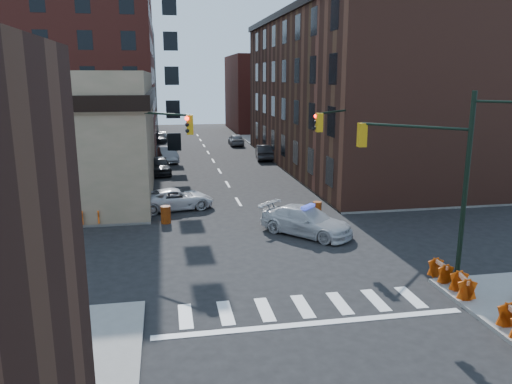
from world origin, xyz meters
name	(u,v)px	position (x,y,z in m)	size (l,w,h in m)	color
ground	(267,248)	(0.00, 0.00, 0.00)	(140.00, 140.00, 0.00)	black
sidewalk_ne	(396,148)	(23.00, 32.75, 0.07)	(34.00, 54.50, 0.15)	gray
bank_building	(2,133)	(-17.00, 16.50, 4.50)	(22.00, 22.00, 9.00)	#9D8267
apartment_block	(43,47)	(-18.50, 40.00, 12.00)	(25.00, 25.00, 24.00)	maroon
commercial_row_ne	(352,94)	(13.00, 22.50, 7.00)	(14.00, 34.00, 14.00)	#512B20
filler_nw	(93,81)	(-16.00, 62.00, 8.00)	(20.00, 18.00, 16.00)	#50473C
filler_ne	(279,93)	(14.00, 58.00, 6.00)	(16.00, 16.00, 12.00)	maroon
signal_pole_se	(438,178)	(6.04, -5.52, 4.61)	(5.40, 5.27, 8.00)	black
signal_pole_nw	(150,153)	(-5.85, 5.34, 4.34)	(3.58, 3.67, 8.00)	black
signal_pole_ne	(342,148)	(5.84, 5.35, 4.34)	(3.67, 3.58, 8.00)	black
tree_ne_near	(287,128)	(7.50, 26.00, 3.49)	(3.00, 3.00, 4.85)	black
tree_ne_far	(271,122)	(7.50, 34.00, 3.49)	(3.00, 3.00, 4.85)	black
police_car	(306,221)	(2.64, 1.90, 0.78)	(2.19, 5.39, 1.56)	silver
pickup	(176,199)	(-4.40, 8.81, 0.70)	(2.33, 5.05, 1.40)	silver
parked_car_wnear	(160,165)	(-5.50, 21.53, 0.80)	(1.88, 4.68, 1.59)	black
parked_car_wfar	(168,154)	(-4.68, 28.17, 0.78)	(1.65, 4.74, 1.56)	gray
parked_car_wdeep	(160,138)	(-5.50, 44.42, 0.64)	(1.79, 4.39, 1.28)	black
parked_car_enear	(264,152)	(5.50, 27.99, 0.79)	(1.68, 4.81, 1.58)	black
parked_car_efar	(236,139)	(4.16, 39.74, 0.76)	(1.79, 4.46, 1.52)	gray
pedestrian_a	(81,202)	(-10.31, 7.78, 1.01)	(0.63, 0.41, 1.72)	black
pedestrian_b	(43,208)	(-12.20, 6.31, 1.09)	(0.92, 0.71, 1.89)	black
pedestrian_c	(31,207)	(-12.96, 6.55, 1.11)	(1.13, 0.47, 1.92)	#1D242C
barrel_road	(317,209)	(4.31, 5.23, 0.50)	(0.56, 0.56, 0.99)	#EB360B
barrel_bank	(166,215)	(-5.10, 5.60, 0.53)	(0.60, 0.60, 1.07)	#E9410A
barricade_se_a	(440,271)	(6.40, -5.70, 0.55)	(1.07, 0.54, 0.81)	red
barricade_se_b	(463,286)	(6.40, -7.34, 0.58)	(1.13, 0.57, 0.85)	#F23F0B
barricade_nw_a	(95,208)	(-9.50, 7.87, 0.58)	(1.14, 0.57, 0.85)	red
barricade_nw_b	(91,217)	(-9.47, 5.70, 0.60)	(1.21, 0.60, 0.91)	red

